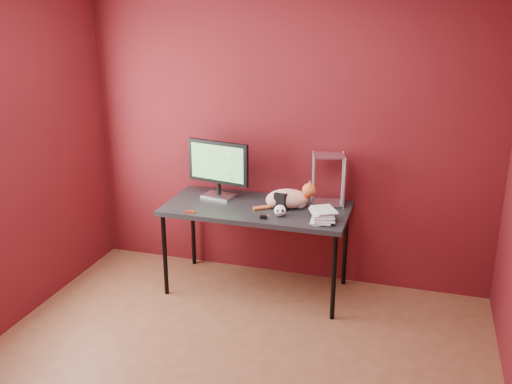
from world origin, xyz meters
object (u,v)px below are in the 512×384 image
(skull_mug, at_px, (280,211))
(monitor, at_px, (218,166))
(desk, at_px, (257,212))
(speaker, at_px, (282,202))
(book_stack, at_px, (315,154))
(cat, at_px, (288,198))

(skull_mug, bearing_deg, monitor, 138.84)
(desk, distance_m, speaker, 0.24)
(monitor, distance_m, skull_mug, 0.72)
(skull_mug, height_order, speaker, speaker)
(skull_mug, bearing_deg, desk, 130.26)
(monitor, xyz_separation_m, skull_mug, (0.61, -0.30, -0.23))
(skull_mug, distance_m, book_stack, 0.55)
(skull_mug, distance_m, speaker, 0.15)
(desk, xyz_separation_m, cat, (0.25, 0.04, 0.13))
(monitor, relative_size, cat, 1.18)
(monitor, relative_size, book_stack, 0.53)
(monitor, height_order, skull_mug, monitor)
(desk, height_order, skull_mug, skull_mug)
(monitor, relative_size, skull_mug, 5.78)
(desk, relative_size, book_stack, 1.42)
(monitor, xyz_separation_m, cat, (0.63, -0.10, -0.19))
(skull_mug, relative_size, book_stack, 0.09)
(desk, relative_size, monitor, 2.69)
(book_stack, bearing_deg, cat, 138.64)
(skull_mug, bearing_deg, book_stack, -19.55)
(cat, relative_size, book_stack, 0.45)
(desk, bearing_deg, book_stack, -19.74)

